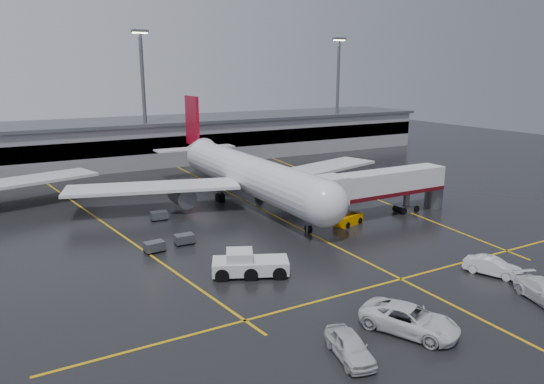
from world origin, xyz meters
TOP-DOWN VIEW (x-y plane):
  - ground at (0.00, 0.00)m, footprint 220.00×220.00m
  - apron_line_centre at (0.00, 0.00)m, footprint 0.25×90.00m
  - apron_line_stop at (0.00, -22.00)m, footprint 60.00×0.25m
  - apron_line_left at (-20.00, 10.00)m, footprint 9.99×69.35m
  - apron_line_right at (18.00, 10.00)m, footprint 7.57×69.64m
  - terminal at (0.00, 47.93)m, footprint 122.00×19.00m
  - light_mast_mid at (-5.00, 42.00)m, footprint 3.00×1.20m
  - light_mast_right at (40.00, 42.00)m, footprint 3.00×1.20m
  - main_airliner at (0.00, 9.70)m, footprint 48.80×45.60m
  - jet_bridge at (11.87, -6.00)m, footprint 19.90×3.40m
  - pushback_tractor at (-11.47, -14.49)m, footprint 7.37×5.36m
  - belt_loader at (6.03, -6.61)m, footprint 4.23×2.79m
  - service_van_a at (-6.01, -29.14)m, footprint 5.88×7.61m
  - service_van_c at (7.93, -25.29)m, footprint 3.49×5.17m
  - service_van_d at (-11.75, -29.69)m, footprint 2.98×5.15m
  - baggage_cart_a at (-13.76, -3.78)m, footprint 2.05×1.38m
  - baggage_cart_b at (-17.24, -4.52)m, footprint 2.12×1.49m
  - baggage_cart_c at (-13.50, 6.26)m, footprint 2.09×1.44m

SIDE VIEW (x-z plane):
  - ground at x=0.00m, z-range 0.00..0.00m
  - apron_line_centre at x=0.00m, z-range 0.00..0.02m
  - apron_line_stop at x=0.00m, z-range 0.00..0.02m
  - apron_line_left at x=-20.00m, z-range 0.00..0.02m
  - apron_line_right at x=18.00m, z-range 0.00..0.02m
  - belt_loader at x=6.03m, z-range -0.63..1.85m
  - baggage_cart_a at x=-13.76m, z-range 0.07..1.19m
  - baggage_cart_b at x=-17.24m, z-range 0.07..1.19m
  - baggage_cart_c at x=-13.50m, z-range 0.07..1.19m
  - service_van_c at x=7.93m, z-range 0.00..1.61m
  - service_van_d at x=-11.75m, z-range 0.00..1.65m
  - service_van_a at x=-6.01m, z-range 0.00..1.92m
  - pushback_tractor at x=-11.47m, z-range -0.25..2.20m
  - jet_bridge at x=11.87m, z-range 0.91..6.96m
  - main_airliner at x=0.00m, z-range -2.84..11.26m
  - terminal at x=0.00m, z-range 0.02..8.62m
  - light_mast_mid at x=-5.00m, z-range 1.75..27.20m
  - light_mast_right at x=40.00m, z-range 1.75..27.20m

